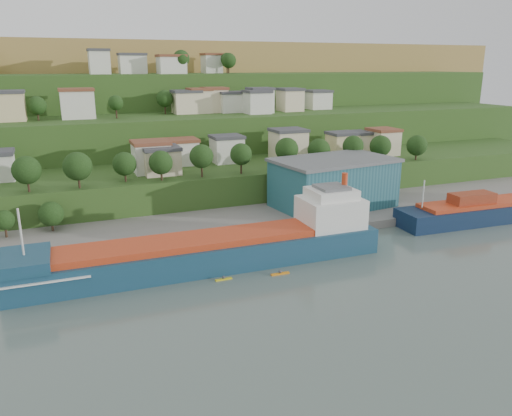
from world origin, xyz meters
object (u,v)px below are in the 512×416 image
cargo_ship_near (217,251)px  kayak_orange (280,273)px  cargo_ship_far (505,209)px  warehouse (333,182)px

cargo_ship_near → kayak_orange: bearing=-41.1°
cargo_ship_far → warehouse: bearing=155.2°
cargo_ship_far → warehouse: 44.57m
cargo_ship_far → kayak_orange: bearing=-167.8°
warehouse → cargo_ship_near: bearing=-157.2°
warehouse → kayak_orange: warehouse is taller
cargo_ship_near → kayak_orange: size_ratio=19.69×
cargo_ship_far → kayak_orange: 69.96m
cargo_ship_far → cargo_ship_near: bearing=-175.2°
cargo_ship_near → warehouse: (39.58, 23.17, 5.48)m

